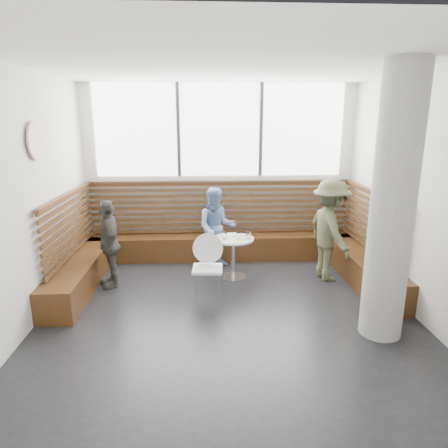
{
  "coord_description": "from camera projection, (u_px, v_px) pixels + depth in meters",
  "views": [
    {
      "loc": [
        -0.31,
        -4.95,
        2.57
      ],
      "look_at": [
        0.0,
        1.0,
        1.0
      ],
      "focal_mm": 32.0,
      "sensor_mm": 36.0,
      "label": 1
    }
  ],
  "objects": [
    {
      "name": "room",
      "position": [
        228.0,
        198.0,
        5.05
      ],
      "size": [
        5.0,
        5.0,
        3.2
      ],
      "color": "silver",
      "rests_on": "ground"
    },
    {
      "name": "booth",
      "position": [
        222.0,
        245.0,
        7.06
      ],
      "size": [
        5.0,
        2.5,
        1.44
      ],
      "color": "#3D230F",
      "rests_on": "ground"
    },
    {
      "name": "concrete_column",
      "position": [
        393.0,
        207.0,
        4.55
      ],
      "size": [
        0.5,
        0.5,
        3.2
      ],
      "primitive_type": "cylinder",
      "color": "gray",
      "rests_on": "ground"
    },
    {
      "name": "wall_art",
      "position": [
        36.0,
        141.0,
        5.13
      ],
      "size": [
        0.03,
        0.5,
        0.5
      ],
      "primitive_type": "cylinder",
      "rotation": [
        0.0,
        1.57,
        0.0
      ],
      "color": "white",
      "rests_on": "room"
    },
    {
      "name": "cafe_table",
      "position": [
        233.0,
        250.0,
        6.56
      ],
      "size": [
        0.67,
        0.67,
        0.69
      ],
      "color": "silver",
      "rests_on": "ground"
    },
    {
      "name": "cafe_chair",
      "position": [
        207.0,
        261.0,
        5.85
      ],
      "size": [
        0.45,
        0.44,
        0.94
      ],
      "rotation": [
        0.0,
        0.0,
        -0.05
      ],
      "color": "white",
      "rests_on": "ground"
    },
    {
      "name": "adult_man",
      "position": [
        330.0,
        230.0,
        6.44
      ],
      "size": [
        0.8,
        1.17,
        1.66
      ],
      "primitive_type": "imported",
      "rotation": [
        0.0,
        0.0,
        1.75
      ],
      "color": "#4E5337",
      "rests_on": "ground"
    },
    {
      "name": "child_back",
      "position": [
        216.0,
        228.0,
        7.05
      ],
      "size": [
        0.71,
        0.56,
        1.42
      ],
      "primitive_type": "imported",
      "rotation": [
        0.0,
        0.0,
        0.04
      ],
      "color": "#728EC6",
      "rests_on": "ground"
    },
    {
      "name": "child_left",
      "position": [
        109.0,
        243.0,
        6.21
      ],
      "size": [
        0.61,
        0.88,
        1.39
      ],
      "primitive_type": "imported",
      "rotation": [
        0.0,
        0.0,
        -1.19
      ],
      "color": "#484641",
      "rests_on": "ground"
    },
    {
      "name": "plate_near",
      "position": [
        227.0,
        235.0,
        6.64
      ],
      "size": [
        0.2,
        0.2,
        0.01
      ],
      "primitive_type": "cylinder",
      "color": "white",
      "rests_on": "cafe_table"
    },
    {
      "name": "plate_far",
      "position": [
        235.0,
        235.0,
        6.68
      ],
      "size": [
        0.19,
        0.19,
        0.01
      ],
      "primitive_type": "cylinder",
      "color": "white",
      "rests_on": "cafe_table"
    },
    {
      "name": "glass_left",
      "position": [
        225.0,
        236.0,
        6.46
      ],
      "size": [
        0.07,
        0.07,
        0.11
      ],
      "primitive_type": "cylinder",
      "color": "white",
      "rests_on": "cafe_table"
    },
    {
      "name": "glass_mid",
      "position": [
        238.0,
        236.0,
        6.44
      ],
      "size": [
        0.07,
        0.07,
        0.11
      ],
      "primitive_type": "cylinder",
      "color": "white",
      "rests_on": "cafe_table"
    },
    {
      "name": "glass_right",
      "position": [
        249.0,
        235.0,
        6.49
      ],
      "size": [
        0.07,
        0.07,
        0.12
      ],
      "primitive_type": "cylinder",
      "color": "white",
      "rests_on": "cafe_table"
    },
    {
      "name": "menu_card",
      "position": [
        236.0,
        241.0,
        6.33
      ],
      "size": [
        0.23,
        0.17,
        0.0
      ],
      "primitive_type": "cube",
      "rotation": [
        0.0,
        0.0,
        0.14
      ],
      "color": "#A5C64C",
      "rests_on": "cafe_table"
    }
  ]
}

